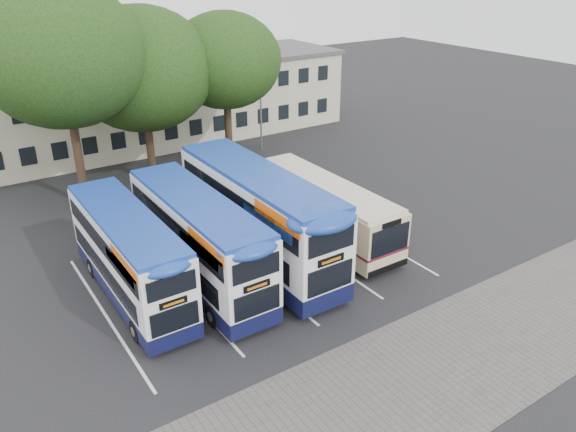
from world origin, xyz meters
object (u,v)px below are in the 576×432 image
(lamp_post, at_px, (260,83))
(tree_mid, at_px, (142,69))
(bus_dd_mid, at_px, (198,237))
(bus_single, at_px, (322,205))
(tree_left, at_px, (61,56))
(tree_right, at_px, (225,61))
(bus_dd_left, at_px, (129,253))
(bus_dd_right, at_px, (258,213))

(lamp_post, bearing_deg, tree_mid, -171.51)
(bus_dd_mid, bearing_deg, bus_single, 5.74)
(tree_left, height_order, tree_mid, tree_left)
(tree_mid, distance_m, tree_right, 5.43)
(bus_dd_mid, xyz_separation_m, bus_single, (7.43, 0.75, -0.58))
(bus_dd_left, height_order, bus_dd_mid, bus_dd_mid)
(lamp_post, xyz_separation_m, tree_right, (-3.91, -2.12, 2.30))
(tree_mid, bearing_deg, bus_dd_right, -88.82)
(lamp_post, bearing_deg, tree_right, -151.55)
(lamp_post, xyz_separation_m, bus_single, (-4.80, -13.98, -3.36))
(lamp_post, distance_m, bus_dd_left, 20.96)
(bus_dd_mid, bearing_deg, tree_left, 99.12)
(lamp_post, height_order, bus_dd_mid, lamp_post)
(tree_left, relative_size, bus_dd_mid, 1.25)
(bus_dd_right, bearing_deg, lamp_post, 58.20)
(tree_mid, height_order, tree_right, tree_mid)
(bus_dd_mid, height_order, bus_single, bus_dd_mid)
(bus_single, bearing_deg, lamp_post, 71.04)
(lamp_post, relative_size, tree_left, 0.72)
(lamp_post, distance_m, bus_dd_right, 17.29)
(bus_single, bearing_deg, tree_right, 85.68)
(bus_dd_right, height_order, bus_single, bus_dd_right)
(bus_dd_left, relative_size, bus_dd_mid, 0.94)
(bus_dd_right, xyz_separation_m, bus_single, (4.21, 0.55, -0.84))
(lamp_post, distance_m, bus_single, 15.16)
(tree_mid, distance_m, bus_dd_right, 13.97)
(lamp_post, relative_size, bus_dd_left, 0.96)
(bus_dd_right, bearing_deg, bus_dd_left, 176.19)
(tree_right, relative_size, bus_dd_mid, 1.05)
(bus_single, bearing_deg, bus_dd_left, -179.23)
(tree_right, height_order, bus_dd_left, tree_right)
(bus_single, bearing_deg, bus_dd_right, -172.52)
(tree_right, distance_m, bus_dd_left, 17.30)
(lamp_post, distance_m, bus_dd_mid, 19.35)
(tree_left, height_order, tree_right, tree_left)
(lamp_post, height_order, tree_right, tree_right)
(lamp_post, height_order, tree_mid, tree_mid)
(tree_right, bearing_deg, lamp_post, 28.45)
(tree_left, distance_m, bus_dd_right, 14.19)
(bus_dd_left, bearing_deg, tree_right, 46.72)
(bus_dd_left, xyz_separation_m, bus_single, (10.41, 0.14, -0.45))
(tree_left, distance_m, bus_single, 16.15)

